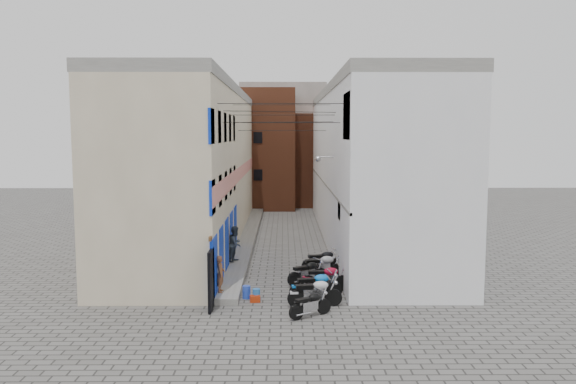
{
  "coord_description": "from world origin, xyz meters",
  "views": [
    {
      "loc": [
        0.12,
        -20.15,
        6.34
      ],
      "look_at": [
        0.33,
        11.74,
        3.0
      ],
      "focal_mm": 35.0,
      "sensor_mm": 36.0,
      "label": 1
    }
  ],
  "objects_px": {
    "motorcycle_b": "(315,291)",
    "motorcycle_c": "(316,284)",
    "person_b": "(235,244)",
    "person_a": "(220,274)",
    "red_crate": "(255,299)",
    "water_jug_far": "(246,292)",
    "water_jug_near": "(256,295)",
    "motorcycle_a": "(310,303)",
    "motorcycle_e": "(308,271)",
    "motorcycle_d": "(326,277)",
    "motorcycle_f": "(322,265)",
    "motorcycle_g": "(323,260)"
  },
  "relations": [
    {
      "from": "motorcycle_b",
      "to": "water_jug_near",
      "type": "height_order",
      "value": "motorcycle_b"
    },
    {
      "from": "motorcycle_c",
      "to": "motorcycle_g",
      "type": "xyz_separation_m",
      "value": [
        0.56,
        4.23,
        -0.02
      ]
    },
    {
      "from": "motorcycle_d",
      "to": "person_a",
      "type": "relative_size",
      "value": 1.44
    },
    {
      "from": "motorcycle_c",
      "to": "person_a",
      "type": "height_order",
      "value": "person_a"
    },
    {
      "from": "motorcycle_a",
      "to": "motorcycle_f",
      "type": "xyz_separation_m",
      "value": [
        0.74,
        5.08,
        0.12
      ]
    },
    {
      "from": "motorcycle_e",
      "to": "water_jug_near",
      "type": "height_order",
      "value": "motorcycle_e"
    },
    {
      "from": "motorcycle_c",
      "to": "person_a",
      "type": "xyz_separation_m",
      "value": [
        -3.67,
        0.24,
        0.35
      ]
    },
    {
      "from": "water_jug_near",
      "to": "red_crate",
      "type": "xyz_separation_m",
      "value": [
        -0.04,
        -0.19,
        -0.1
      ]
    },
    {
      "from": "water_jug_far",
      "to": "motorcycle_a",
      "type": "bearing_deg",
      "value": -43.26
    },
    {
      "from": "person_b",
      "to": "motorcycle_a",
      "type": "bearing_deg",
      "value": -136.42
    },
    {
      "from": "person_b",
      "to": "red_crate",
      "type": "relative_size",
      "value": 4.49
    },
    {
      "from": "motorcycle_d",
      "to": "motorcycle_g",
      "type": "bearing_deg",
      "value": 176.85
    },
    {
      "from": "motorcycle_b",
      "to": "water_jug_far",
      "type": "relative_size",
      "value": 4.13
    },
    {
      "from": "motorcycle_d",
      "to": "water_jug_far",
      "type": "height_order",
      "value": "motorcycle_d"
    },
    {
      "from": "motorcycle_b",
      "to": "red_crate",
      "type": "height_order",
      "value": "motorcycle_b"
    },
    {
      "from": "water_jug_near",
      "to": "water_jug_far",
      "type": "height_order",
      "value": "water_jug_far"
    },
    {
      "from": "motorcycle_b",
      "to": "person_b",
      "type": "bearing_deg",
      "value": -156.9
    },
    {
      "from": "motorcycle_a",
      "to": "red_crate",
      "type": "distance_m",
      "value": 2.7
    },
    {
      "from": "motorcycle_b",
      "to": "motorcycle_c",
      "type": "height_order",
      "value": "motorcycle_c"
    },
    {
      "from": "motorcycle_a",
      "to": "motorcycle_e",
      "type": "xyz_separation_m",
      "value": [
        0.08,
        4.25,
        0.06
      ]
    },
    {
      "from": "motorcycle_g",
      "to": "red_crate",
      "type": "distance_m",
      "value": 5.35
    },
    {
      "from": "motorcycle_f",
      "to": "motorcycle_e",
      "type": "bearing_deg",
      "value": -50.59
    },
    {
      "from": "person_b",
      "to": "motorcycle_g",
      "type": "bearing_deg",
      "value": -86.18
    },
    {
      "from": "motorcycle_d",
      "to": "motorcycle_e",
      "type": "distance_m",
      "value": 1.24
    },
    {
      "from": "motorcycle_d",
      "to": "motorcycle_c",
      "type": "bearing_deg",
      "value": -22.25
    },
    {
      "from": "motorcycle_a",
      "to": "motorcycle_g",
      "type": "relative_size",
      "value": 0.85
    },
    {
      "from": "motorcycle_a",
      "to": "person_b",
      "type": "height_order",
      "value": "person_b"
    },
    {
      "from": "motorcycle_c",
      "to": "motorcycle_g",
      "type": "height_order",
      "value": "motorcycle_c"
    },
    {
      "from": "motorcycle_b",
      "to": "water_jug_far",
      "type": "distance_m",
      "value": 2.81
    },
    {
      "from": "motorcycle_b",
      "to": "person_b",
      "type": "relative_size",
      "value": 1.19
    },
    {
      "from": "motorcycle_a",
      "to": "motorcycle_b",
      "type": "distance_m",
      "value": 1.18
    },
    {
      "from": "motorcycle_c",
      "to": "red_crate",
      "type": "height_order",
      "value": "motorcycle_c"
    },
    {
      "from": "motorcycle_e",
      "to": "red_crate",
      "type": "distance_m",
      "value": 3.28
    },
    {
      "from": "motorcycle_b",
      "to": "motorcycle_f",
      "type": "relative_size",
      "value": 0.94
    },
    {
      "from": "person_b",
      "to": "red_crate",
      "type": "xyz_separation_m",
      "value": [
        1.22,
        -5.69,
        -0.98
      ]
    },
    {
      "from": "motorcycle_e",
      "to": "water_jug_near",
      "type": "distance_m",
      "value": 3.09
    },
    {
      "from": "water_jug_near",
      "to": "motorcycle_e",
      "type": "bearing_deg",
      "value": 48.24
    },
    {
      "from": "red_crate",
      "to": "motorcycle_e",
      "type": "bearing_deg",
      "value": 49.94
    },
    {
      "from": "person_a",
      "to": "motorcycle_d",
      "type": "bearing_deg",
      "value": -77.73
    },
    {
      "from": "person_b",
      "to": "person_a",
      "type": "bearing_deg",
      "value": -161.32
    },
    {
      "from": "motorcycle_d",
      "to": "motorcycle_f",
      "type": "height_order",
      "value": "motorcycle_f"
    },
    {
      "from": "motorcycle_d",
      "to": "motorcycle_e",
      "type": "relative_size",
      "value": 1.05
    },
    {
      "from": "motorcycle_a",
      "to": "person_a",
      "type": "xyz_separation_m",
      "value": [
        -3.36,
        2.26,
        0.46
      ]
    },
    {
      "from": "motorcycle_e",
      "to": "red_crate",
      "type": "relative_size",
      "value": 5.12
    },
    {
      "from": "motorcycle_b",
      "to": "motorcycle_c",
      "type": "bearing_deg",
      "value": 168.48
    },
    {
      "from": "motorcycle_d",
      "to": "motorcycle_f",
      "type": "xyz_separation_m",
      "value": [
        -0.03,
        1.86,
        0.03
      ]
    },
    {
      "from": "motorcycle_e",
      "to": "motorcycle_g",
      "type": "relative_size",
      "value": 0.96
    },
    {
      "from": "motorcycle_a",
      "to": "person_a",
      "type": "bearing_deg",
      "value": -156.89
    },
    {
      "from": "motorcycle_d",
      "to": "person_b",
      "type": "bearing_deg",
      "value": -137.9
    },
    {
      "from": "person_a",
      "to": "water_jug_far",
      "type": "relative_size",
      "value": 2.88
    }
  ]
}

